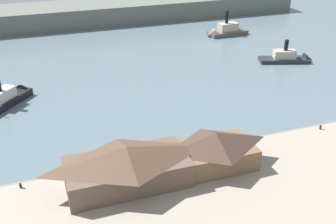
# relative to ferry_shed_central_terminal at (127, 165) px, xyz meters

# --- Properties ---
(ground_plane) EXTENTS (320.00, 320.00, 0.00)m
(ground_plane) POSITION_rel_ferry_shed_central_terminal_xyz_m (18.60, 10.11, -5.03)
(ground_plane) COLOR slate
(quay_promenade) EXTENTS (110.00, 36.00, 1.20)m
(quay_promenade) POSITION_rel_ferry_shed_central_terminal_xyz_m (18.60, -11.89, -4.43)
(quay_promenade) COLOR #9E9384
(quay_promenade) RESTS_ON ground
(seawall_edge) EXTENTS (110.00, 0.80, 1.00)m
(seawall_edge) POSITION_rel_ferry_shed_central_terminal_xyz_m (18.60, 6.51, -4.53)
(seawall_edge) COLOR gray
(seawall_edge) RESTS_ON ground
(ferry_shed_central_terminal) EXTENTS (22.20, 11.15, 7.53)m
(ferry_shed_central_terminal) POSITION_rel_ferry_shed_central_terminal_xyz_m (0.00, 0.00, 0.00)
(ferry_shed_central_terminal) COLOR brown
(ferry_shed_central_terminal) RESTS_ON quay_promenade
(ferry_shed_customs_shed) EXTENTS (14.98, 9.86, 7.06)m
(ferry_shed_customs_shed) POSITION_rel_ferry_shed_central_terminal_xyz_m (17.09, -0.08, -0.24)
(ferry_shed_customs_shed) COLOR brown
(ferry_shed_customs_shed) RESTS_ON quay_promenade
(mooring_post_west) EXTENTS (0.44, 0.44, 0.90)m
(mooring_post_west) POSITION_rel_ferry_shed_central_terminal_xyz_m (-18.34, 4.76, -3.38)
(mooring_post_west) COLOR black
(mooring_post_west) RESTS_ON quay_promenade
(mooring_post_east) EXTENTS (0.44, 0.44, 0.90)m
(mooring_post_east) POSITION_rel_ferry_shed_central_terminal_xyz_m (45.52, 4.70, -3.38)
(mooring_post_east) COLOR black
(mooring_post_east) RESTS_ON quay_promenade
(ferry_moored_west) EXTENTS (17.45, 7.10, 11.56)m
(ferry_moored_west) POSITION_rel_ferry_shed_central_terminal_xyz_m (59.80, 81.97, -3.42)
(ferry_moored_west) COLOR #514C47
(ferry_moored_west) RESTS_ON ground
(ferry_mid_harbor) EXTENTS (15.31, 17.04, 9.50)m
(ferry_mid_harbor) POSITION_rel_ferry_shed_central_terminal_xyz_m (-20.34, 44.73, -3.47)
(ferry_mid_harbor) COLOR black
(ferry_mid_harbor) RESTS_ON ground
(ferry_approaching_east) EXTENTS (18.13, 10.16, 9.15)m
(ferry_approaching_east) POSITION_rel_ferry_shed_central_terminal_xyz_m (67.00, 47.22, -3.73)
(ferry_approaching_east) COLOR #23282D
(ferry_approaching_east) RESTS_ON ground
(far_headland) EXTENTS (180.00, 24.00, 8.00)m
(far_headland) POSITION_rel_ferry_shed_central_terminal_xyz_m (18.60, 120.11, -1.03)
(far_headland) COLOR #60665B
(far_headland) RESTS_ON ground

